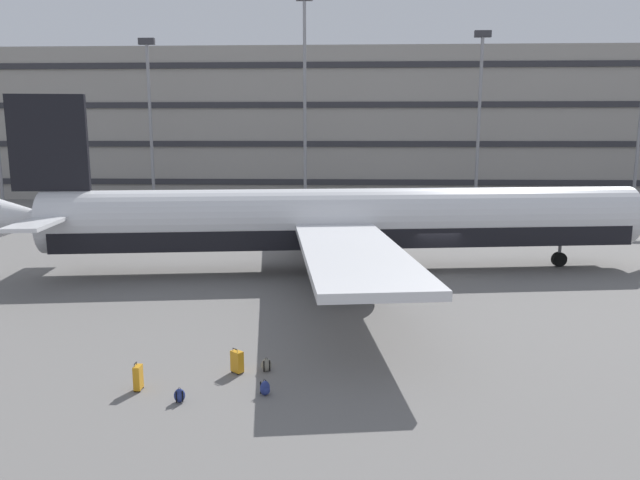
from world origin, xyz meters
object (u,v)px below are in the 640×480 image
(suitcase_navy, at_px, (138,377))
(backpack_purple, at_px, (266,365))
(airliner, at_px, (341,221))
(backpack_scuffed, at_px, (180,396))
(backpack_red, at_px, (265,388))
(suitcase_large, at_px, (237,361))

(suitcase_navy, xyz_separation_m, backpack_purple, (3.90, 1.71, -0.22))
(airliner, relative_size, backpack_purple, 80.08)
(airliner, relative_size, backpack_scuffed, 83.30)
(suitcase_navy, distance_m, backpack_red, 4.12)
(suitcase_navy, relative_size, backpack_purple, 1.81)
(suitcase_navy, distance_m, backpack_purple, 4.26)
(suitcase_large, bearing_deg, airliner, 77.57)
(suitcase_navy, relative_size, backpack_scuffed, 1.88)
(suitcase_large, distance_m, backpack_red, 2.12)
(airliner, height_order, suitcase_large, airliner)
(backpack_scuffed, bearing_deg, backpack_purple, 46.84)
(suitcase_navy, xyz_separation_m, backpack_scuffed, (1.55, -0.80, -0.23))
(suitcase_navy, bearing_deg, suitcase_large, 27.59)
(airliner, xyz_separation_m, suitcase_navy, (-6.38, -17.23, -2.57))
(suitcase_large, height_order, backpack_red, suitcase_large)
(suitcase_large, distance_m, backpack_scuffed, 2.70)
(suitcase_large, distance_m, backpack_purple, 1.02)
(airliner, height_order, backpack_purple, airliner)
(suitcase_large, relative_size, backpack_red, 1.70)
(backpack_purple, bearing_deg, backpack_scuffed, -133.16)
(backpack_scuffed, height_order, backpack_purple, backpack_purple)
(suitcase_navy, relative_size, suitcase_large, 1.03)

